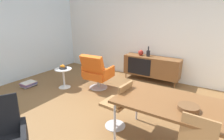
{
  "coord_description": "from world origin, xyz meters",
  "views": [
    {
      "loc": [
        1.83,
        -2.45,
        1.9
      ],
      "look_at": [
        0.1,
        0.3,
        0.85
      ],
      "focal_mm": 28.21,
      "sensor_mm": 36.0,
      "label": 1
    }
  ],
  "objects": [
    {
      "name": "wall_back",
      "position": [
        0.0,
        2.6,
        1.4
      ],
      "size": [
        6.8,
        0.12,
        2.8
      ],
      "primitive_type": "cube",
      "color": "white",
      "rests_on": "ground_plane"
    },
    {
      "name": "wall_window_left",
      "position": [
        -3.2,
        0.0,
        1.4
      ],
      "size": [
        0.12,
        5.6,
        2.8
      ],
      "primitive_type": "cube",
      "color": "silver",
      "rests_on": "ground_plane"
    },
    {
      "name": "side_table_round",
      "position": [
        -1.59,
        0.58,
        0.32
      ],
      "size": [
        0.44,
        0.44,
        0.52
      ],
      "color": "white",
      "rests_on": "ground_plane"
    },
    {
      "name": "lounge_chair_red",
      "position": [
        -0.79,
        0.98,
        0.47
      ],
      "size": [
        0.75,
        0.69,
        0.95
      ],
      "color": "#D85919",
      "rests_on": "ground_plane"
    },
    {
      "name": "vase_cobalt",
      "position": [
        -0.16,
        2.3,
        0.8
      ],
      "size": [
        0.15,
        0.15,
        0.16
      ],
      "color": "maroon",
      "rests_on": "sideboard"
    },
    {
      "name": "ground_plane",
      "position": [
        0.0,
        0.0,
        0.0
      ],
      "size": [
        8.32,
        8.32,
        0.0
      ],
      "primitive_type": "plane",
      "color": "brown"
    },
    {
      "name": "wooden_bowl_on_table",
      "position": [
        1.6,
        -0.28,
        0.77
      ],
      "size": [
        0.26,
        0.26,
        0.06
      ],
      "primitive_type": "cylinder",
      "color": "brown",
      "rests_on": "dining_table"
    },
    {
      "name": "sideboard",
      "position": [
        0.2,
        2.3,
        0.44
      ],
      "size": [
        1.6,
        0.45,
        0.72
      ],
      "color": "brown",
      "rests_on": "ground_plane"
    },
    {
      "name": "magazine_stack",
      "position": [
        -2.46,
        0.1,
        0.06
      ],
      "size": [
        0.31,
        0.39,
        0.13
      ],
      "color": "#262626",
      "rests_on": "ground_plane"
    },
    {
      "name": "dining_table",
      "position": [
        1.41,
        -0.17,
        0.7
      ],
      "size": [
        1.6,
        0.9,
        0.74
      ],
      "color": "brown",
      "rests_on": "ground_plane"
    },
    {
      "name": "dining_chair_near_window",
      "position": [
        0.52,
        -0.17,
        0.47
      ],
      "size": [
        0.45,
        0.43,
        0.86
      ],
      "color": "#9E7042",
      "rests_on": "ground_plane"
    },
    {
      "name": "vase_sculptural_dark",
      "position": [
        0.07,
        2.3,
        0.81
      ],
      "size": [
        0.1,
        0.1,
        0.29
      ],
      "color": "black",
      "rests_on": "sideboard"
    },
    {
      "name": "fruit_bowl",
      "position": [
        -1.59,
        0.58,
        0.56
      ],
      "size": [
        0.2,
        0.2,
        0.11
      ],
      "color": "#262628",
      "rests_on": "side_table_round"
    }
  ]
}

